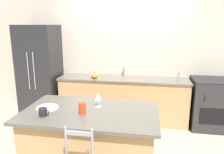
# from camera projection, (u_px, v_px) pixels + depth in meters

# --- Properties ---
(ground_plane) EXTENTS (18.00, 18.00, 0.00)m
(ground_plane) POSITION_uv_depth(u_px,v_px,m) (121.00, 127.00, 4.25)
(ground_plane) COLOR tan
(wall_back) EXTENTS (6.00, 0.07, 2.70)m
(wall_back) POSITION_uv_depth(u_px,v_px,m) (125.00, 53.00, 4.55)
(wall_back) COLOR beige
(wall_back) RESTS_ON ground_plane
(back_counter) EXTENTS (2.58, 0.62, 0.90)m
(back_counter) POSITION_uv_depth(u_px,v_px,m) (123.00, 99.00, 4.48)
(back_counter) COLOR tan
(back_counter) RESTS_ON ground_plane
(sink_faucet) EXTENTS (0.02, 0.13, 0.22)m
(sink_faucet) POSITION_uv_depth(u_px,v_px,m) (124.00, 69.00, 4.52)
(sink_faucet) COLOR #ADAFB5
(sink_faucet) RESTS_ON back_counter
(kitchen_island) EXTENTS (1.62, 0.96, 0.93)m
(kitchen_island) POSITION_uv_depth(u_px,v_px,m) (91.00, 145.00, 2.72)
(kitchen_island) COLOR tan
(kitchen_island) RESTS_ON ground_plane
(refrigerator) EXTENTS (0.75, 0.71, 1.93)m
(refrigerator) POSITION_uv_depth(u_px,v_px,m) (41.00, 72.00, 4.58)
(refrigerator) COLOR #232326
(refrigerator) RESTS_ON ground_plane
(oven_range) EXTENTS (0.73, 0.68, 0.95)m
(oven_range) POSITION_uv_depth(u_px,v_px,m) (211.00, 104.00, 4.14)
(oven_range) COLOR #28282B
(oven_range) RESTS_ON ground_plane
(dinner_plate) EXTENTS (0.27, 0.27, 0.02)m
(dinner_plate) POSITION_uv_depth(u_px,v_px,m) (47.00, 107.00, 2.69)
(dinner_plate) COLOR beige
(dinner_plate) RESTS_ON kitchen_island
(wine_glass) EXTENTS (0.08, 0.08, 0.19)m
(wine_glass) POSITION_uv_depth(u_px,v_px,m) (98.00, 97.00, 2.71)
(wine_glass) COLOR white
(wine_glass) RESTS_ON kitchen_island
(coffee_mug) EXTENTS (0.13, 0.09, 0.09)m
(coffee_mug) POSITION_uv_depth(u_px,v_px,m) (43.00, 112.00, 2.46)
(coffee_mug) COLOR #232326
(coffee_mug) RESTS_ON kitchen_island
(tumbler_cup) EXTENTS (0.08, 0.08, 0.14)m
(tumbler_cup) POSITION_uv_depth(u_px,v_px,m) (82.00, 108.00, 2.50)
(tumbler_cup) COLOR red
(tumbler_cup) RESTS_ON kitchen_island
(pumpkin_decoration) EXTENTS (0.14, 0.14, 0.13)m
(pumpkin_decoration) POSITION_uv_depth(u_px,v_px,m) (94.00, 76.00, 4.31)
(pumpkin_decoration) COLOR orange
(pumpkin_decoration) RESTS_ON back_counter
(soap_bottle) EXTENTS (0.05, 0.05, 0.17)m
(soap_bottle) POSITION_uv_depth(u_px,v_px,m) (179.00, 78.00, 4.07)
(soap_bottle) COLOR #89B260
(soap_bottle) RESTS_ON back_counter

